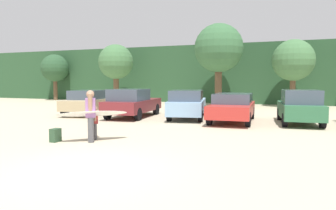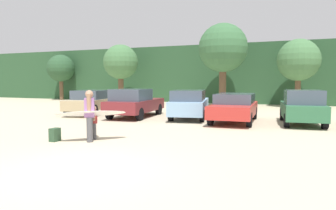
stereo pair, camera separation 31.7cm
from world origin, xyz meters
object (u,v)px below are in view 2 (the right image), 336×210
at_px(parked_car_tan, 91,101).
at_px(parked_car_sky_blue, 190,104).
at_px(parked_car_forest_green, 302,107).
at_px(backpack_dropped, 55,135).
at_px(parked_car_maroon, 135,103).
at_px(person_child, 94,120).
at_px(parked_car_red, 235,107).
at_px(person_adult, 90,113).
at_px(surfboard_white, 91,114).

height_order(parked_car_tan, parked_car_sky_blue, parked_car_sky_blue).
distance_m(parked_car_forest_green, backpack_dropped, 10.98).
xyz_separation_m(parked_car_tan, parked_car_maroon, (3.25, -0.42, 0.01)).
height_order(parked_car_maroon, person_child, parked_car_maroon).
xyz_separation_m(parked_car_sky_blue, backpack_dropped, (-2.20, -7.94, -0.58)).
relative_size(parked_car_sky_blue, backpack_dropped, 11.18).
height_order(parked_car_red, person_child, parked_car_red).
distance_m(parked_car_red, person_child, 7.54).
xyz_separation_m(parked_car_tan, backpack_dropped, (4.14, -7.77, -0.59)).
height_order(parked_car_sky_blue, backpack_dropped, parked_car_sky_blue).
relative_size(parked_car_tan, parked_car_sky_blue, 0.90).
xyz_separation_m(person_adult, backpack_dropped, (-1.11, -0.45, -0.76)).
bearing_deg(person_adult, parked_car_tan, -87.11).
relative_size(parked_car_tan, surfboard_white, 2.07).
height_order(parked_car_maroon, parked_car_sky_blue, parked_car_maroon).
relative_size(parked_car_maroon, parked_car_sky_blue, 0.96).
height_order(parked_car_maroon, backpack_dropped, parked_car_maroon).
bearing_deg(person_child, parked_car_maroon, -106.63).
xyz_separation_m(person_child, backpack_dropped, (-0.98, -0.87, -0.44)).
bearing_deg(parked_car_tan, parked_car_red, -103.88).
height_order(person_adult, person_child, person_adult).
height_order(parked_car_tan, parked_car_maroon, parked_car_maroon).
bearing_deg(surfboard_white, parked_car_tan, -95.38).
xyz_separation_m(parked_car_tan, person_adult, (5.25, -7.32, 0.17)).
bearing_deg(parked_car_tan, parked_car_sky_blue, -100.02).
height_order(parked_car_red, surfboard_white, parked_car_red).
bearing_deg(surfboard_white, parked_car_sky_blue, -139.33).
bearing_deg(person_child, person_adult, 73.64).
relative_size(parked_car_sky_blue, parked_car_red, 1.04).
xyz_separation_m(parked_car_tan, person_child, (5.12, -6.90, -0.15)).
xyz_separation_m(parked_car_maroon, surfboard_white, (2.05, -6.88, 0.13)).
xyz_separation_m(parked_car_forest_green, person_adult, (-6.77, -7.17, 0.16)).
relative_size(person_adult, surfboard_white, 0.80).
distance_m(parked_car_tan, backpack_dropped, 8.82).
bearing_deg(surfboard_white, backpack_dropped, -19.31).
height_order(parked_car_forest_green, person_child, parked_car_forest_green).
distance_m(parked_car_sky_blue, parked_car_red, 2.60).
height_order(parked_car_tan, person_adult, person_adult).
bearing_deg(parked_car_forest_green, surfboard_white, 131.11).
bearing_deg(person_adult, person_child, -106.36).
bearing_deg(parked_car_maroon, parked_car_forest_green, -93.33).
relative_size(surfboard_white, backpack_dropped, 4.86).
height_order(parked_car_tan, backpack_dropped, parked_car_tan).
height_order(parked_car_sky_blue, person_child, parked_car_sky_blue).
height_order(person_child, surfboard_white, person_child).
relative_size(parked_car_tan, person_child, 3.84).
xyz_separation_m(parked_car_forest_green, backpack_dropped, (-7.88, -7.62, -0.60)).
bearing_deg(parked_car_forest_green, person_adult, 130.96).
height_order(parked_car_maroon, person_adult, person_adult).
bearing_deg(parked_car_sky_blue, backpack_dropped, 152.96).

